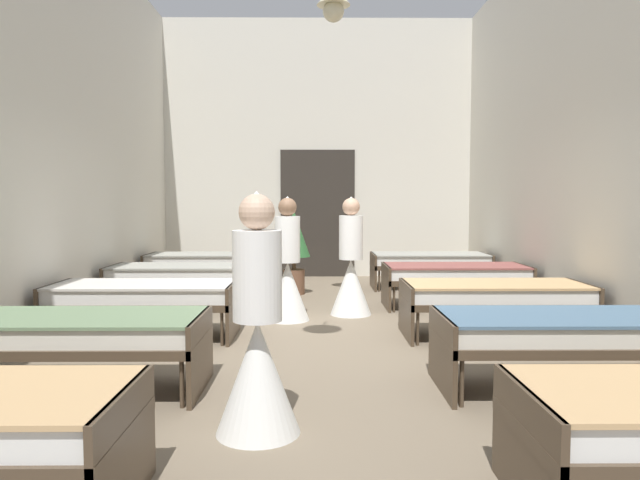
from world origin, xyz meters
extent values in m
cube|color=#7A6B56|center=(0.00, 0.00, -0.05)|extent=(6.38, 10.65, 0.10)
cube|color=silver|center=(0.00, 5.12, 2.42)|extent=(6.18, 0.20, 4.84)
cube|color=silver|center=(-2.99, 0.00, 2.42)|extent=(0.20, 10.05, 4.84)
cube|color=silver|center=(2.99, 0.00, 2.42)|extent=(0.20, 10.05, 4.84)
cube|color=#2D2823|center=(0.00, 5.00, 1.20)|extent=(1.40, 0.06, 2.40)
sphere|color=beige|center=(0.19, 1.76, 3.91)|extent=(0.28, 0.28, 0.28)
cylinder|color=#473828|center=(-0.97, -3.10, 0.17)|extent=(0.03, 0.03, 0.34)
cube|color=#473828|center=(-0.91, -3.46, 0.29)|extent=(0.04, 0.84, 0.57)
cylinder|color=#473828|center=(0.97, -3.10, 0.17)|extent=(0.03, 0.03, 0.34)
cube|color=#473828|center=(0.91, -3.46, 0.29)|extent=(0.04, 0.84, 0.57)
cylinder|color=#473828|center=(-0.97, -2.09, 0.17)|extent=(0.03, 0.03, 0.34)
cylinder|color=#473828|center=(-0.97, -1.37, 0.17)|extent=(0.03, 0.03, 0.34)
cube|color=#473828|center=(-1.84, -1.73, 0.38)|extent=(1.90, 0.84, 0.07)
cube|color=#473828|center=(-0.91, -1.73, 0.29)|extent=(0.04, 0.84, 0.57)
cube|color=silver|center=(-1.84, -1.73, 0.48)|extent=(1.82, 0.78, 0.14)
cube|color=slate|center=(-1.84, -1.73, 0.56)|extent=(1.86, 0.82, 0.02)
cylinder|color=#473828|center=(0.97, -2.09, 0.17)|extent=(0.03, 0.03, 0.34)
cylinder|color=#473828|center=(0.97, -1.37, 0.17)|extent=(0.03, 0.03, 0.34)
cube|color=#473828|center=(1.84, -1.73, 0.38)|extent=(1.90, 0.84, 0.07)
cube|color=#473828|center=(0.91, -1.73, 0.29)|extent=(0.04, 0.84, 0.57)
cube|color=silver|center=(1.84, -1.73, 0.48)|extent=(1.82, 0.78, 0.14)
cube|color=slate|center=(1.84, -1.73, 0.56)|extent=(1.86, 0.82, 0.02)
cylinder|color=#473828|center=(-2.71, -0.36, 0.17)|extent=(0.03, 0.03, 0.34)
cylinder|color=#473828|center=(-2.71, 0.36, 0.17)|extent=(0.03, 0.03, 0.34)
cylinder|color=#473828|center=(-0.97, -0.36, 0.17)|extent=(0.03, 0.03, 0.34)
cylinder|color=#473828|center=(-0.97, 0.36, 0.17)|extent=(0.03, 0.03, 0.34)
cube|color=#473828|center=(-1.84, 0.00, 0.38)|extent=(1.90, 0.84, 0.07)
cube|color=#473828|center=(-2.77, 0.00, 0.29)|extent=(0.04, 0.84, 0.57)
cube|color=#473828|center=(-0.91, 0.00, 0.29)|extent=(0.04, 0.84, 0.57)
cube|color=white|center=(-1.84, 0.00, 0.48)|extent=(1.82, 0.78, 0.14)
cube|color=beige|center=(-1.84, 0.00, 0.56)|extent=(1.86, 0.82, 0.02)
cylinder|color=#473828|center=(0.97, -0.36, 0.17)|extent=(0.03, 0.03, 0.34)
cylinder|color=#473828|center=(0.97, 0.36, 0.17)|extent=(0.03, 0.03, 0.34)
cylinder|color=#473828|center=(2.71, -0.36, 0.17)|extent=(0.03, 0.03, 0.34)
cylinder|color=#473828|center=(2.71, 0.36, 0.17)|extent=(0.03, 0.03, 0.34)
cube|color=#473828|center=(1.84, 0.00, 0.38)|extent=(1.90, 0.84, 0.07)
cube|color=#473828|center=(0.91, 0.00, 0.29)|extent=(0.04, 0.84, 0.57)
cube|color=#473828|center=(2.77, 0.00, 0.29)|extent=(0.04, 0.84, 0.57)
cube|color=white|center=(1.84, 0.00, 0.48)|extent=(1.82, 0.78, 0.14)
cube|color=tan|center=(1.84, 0.00, 0.56)|extent=(1.86, 0.82, 0.02)
cylinder|color=#473828|center=(-2.71, 1.37, 0.17)|extent=(0.03, 0.03, 0.34)
cylinder|color=#473828|center=(-2.71, 2.09, 0.17)|extent=(0.03, 0.03, 0.34)
cylinder|color=#473828|center=(-0.97, 1.37, 0.17)|extent=(0.03, 0.03, 0.34)
cylinder|color=#473828|center=(-0.97, 2.09, 0.17)|extent=(0.03, 0.03, 0.34)
cube|color=#473828|center=(-1.84, 1.73, 0.38)|extent=(1.90, 0.84, 0.07)
cube|color=#473828|center=(-2.77, 1.73, 0.29)|extent=(0.04, 0.84, 0.57)
cube|color=#473828|center=(-0.91, 1.73, 0.29)|extent=(0.04, 0.84, 0.57)
cube|color=white|center=(-1.84, 1.73, 0.48)|extent=(1.82, 0.78, 0.14)
cube|color=#9E9E93|center=(-1.84, 1.73, 0.56)|extent=(1.86, 0.82, 0.02)
cylinder|color=#473828|center=(0.97, 1.37, 0.17)|extent=(0.03, 0.03, 0.34)
cylinder|color=#473828|center=(0.97, 2.09, 0.17)|extent=(0.03, 0.03, 0.34)
cylinder|color=#473828|center=(2.71, 1.37, 0.17)|extent=(0.03, 0.03, 0.34)
cylinder|color=#473828|center=(2.71, 2.09, 0.17)|extent=(0.03, 0.03, 0.34)
cube|color=#473828|center=(1.84, 1.73, 0.38)|extent=(1.90, 0.84, 0.07)
cube|color=#473828|center=(0.91, 1.73, 0.29)|extent=(0.04, 0.84, 0.57)
cube|color=#473828|center=(2.77, 1.73, 0.29)|extent=(0.04, 0.84, 0.57)
cube|color=white|center=(1.84, 1.73, 0.48)|extent=(1.82, 0.78, 0.14)
cube|color=#8C4C47|center=(1.84, 1.73, 0.56)|extent=(1.86, 0.82, 0.02)
cylinder|color=#473828|center=(-2.71, 3.10, 0.17)|extent=(0.03, 0.03, 0.34)
cylinder|color=#473828|center=(-2.71, 3.82, 0.17)|extent=(0.03, 0.03, 0.34)
cylinder|color=#473828|center=(-0.97, 3.10, 0.17)|extent=(0.03, 0.03, 0.34)
cylinder|color=#473828|center=(-0.97, 3.82, 0.17)|extent=(0.03, 0.03, 0.34)
cube|color=#473828|center=(-1.84, 3.46, 0.38)|extent=(1.90, 0.84, 0.07)
cube|color=#473828|center=(-2.77, 3.46, 0.29)|extent=(0.04, 0.84, 0.57)
cube|color=#473828|center=(-0.91, 3.46, 0.29)|extent=(0.04, 0.84, 0.57)
cube|color=white|center=(-1.84, 3.46, 0.48)|extent=(1.82, 0.78, 0.14)
cube|color=#9E9E93|center=(-1.84, 3.46, 0.56)|extent=(1.86, 0.82, 0.02)
cylinder|color=#473828|center=(0.97, 3.10, 0.17)|extent=(0.03, 0.03, 0.34)
cylinder|color=#473828|center=(0.97, 3.82, 0.17)|extent=(0.03, 0.03, 0.34)
cylinder|color=#473828|center=(2.71, 3.10, 0.17)|extent=(0.03, 0.03, 0.34)
cylinder|color=#473828|center=(2.71, 3.82, 0.17)|extent=(0.03, 0.03, 0.34)
cube|color=#473828|center=(1.84, 3.46, 0.38)|extent=(1.90, 0.84, 0.07)
cube|color=#473828|center=(0.91, 3.46, 0.29)|extent=(0.04, 0.84, 0.57)
cube|color=#473828|center=(2.77, 3.46, 0.29)|extent=(0.04, 0.84, 0.57)
cube|color=white|center=(1.84, 3.46, 0.48)|extent=(1.82, 0.78, 0.14)
cube|color=#9E9E93|center=(1.84, 3.46, 0.56)|extent=(1.86, 0.82, 0.02)
cone|color=white|center=(-0.40, -2.53, 0.35)|extent=(0.52, 0.52, 0.70)
cylinder|color=white|center=(-0.40, -2.53, 0.97)|extent=(0.30, 0.30, 0.55)
sphere|color=beige|center=(-0.40, -2.53, 1.36)|extent=(0.22, 0.22, 0.22)
cone|color=white|center=(-0.40, -2.53, 1.44)|extent=(0.18, 0.18, 0.10)
cone|color=white|center=(-0.38, 0.89, 0.35)|extent=(0.52, 0.52, 0.70)
cylinder|color=white|center=(-0.38, 0.89, 0.97)|extent=(0.30, 0.30, 0.55)
sphere|color=#846047|center=(-0.38, 0.89, 1.36)|extent=(0.22, 0.22, 0.22)
cone|color=white|center=(-0.38, 0.89, 1.44)|extent=(0.18, 0.18, 0.10)
cone|color=white|center=(0.40, 1.23, 0.35)|extent=(0.52, 0.52, 0.70)
cylinder|color=white|center=(0.40, 1.23, 0.97)|extent=(0.30, 0.30, 0.55)
sphere|color=tan|center=(0.40, 1.23, 1.36)|extent=(0.22, 0.22, 0.22)
cone|color=white|center=(0.40, 1.23, 1.44)|extent=(0.18, 0.18, 0.10)
cylinder|color=brown|center=(-0.37, 2.86, 0.19)|extent=(0.33, 0.33, 0.38)
cylinder|color=brown|center=(-0.37, 2.86, 0.48)|extent=(0.06, 0.06, 0.20)
cone|color=#2D6633|center=(-0.37, 2.86, 0.94)|extent=(0.50, 0.50, 0.72)
camera|label=1|loc=(-0.05, -6.03, 1.42)|focal=32.63mm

